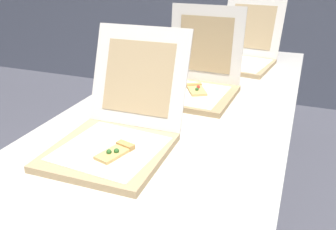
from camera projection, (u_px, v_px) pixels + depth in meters
The scene contains 6 objects.
table at pixel (179, 122), 1.42m from camera, with size 0.85×2.31×0.74m.
pizza_box_front at pixel (116, 133), 1.12m from camera, with size 0.35×0.48×0.34m.
pizza_box_middle at pixel (195, 83), 1.56m from camera, with size 0.36×0.40×0.36m.
pizza_box_back at pixel (241, 55), 2.00m from camera, with size 0.40×0.49×0.35m.
cup_white_near_center at pixel (103, 106), 1.37m from camera, with size 0.06×0.06×0.06m, color white.
cup_white_far at pixel (160, 71), 1.80m from camera, with size 0.06×0.06×0.06m, color white.
Camera 1 is at (0.42, -0.59, 1.29)m, focal length 38.29 mm.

